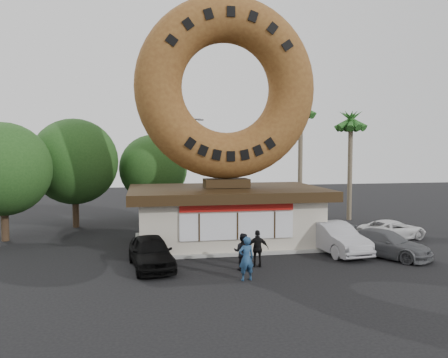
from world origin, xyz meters
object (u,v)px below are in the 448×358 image
Objects in this scene: street_lamp at (180,162)px; giant_donut at (226,88)px; person_center at (242,252)px; person_right at (258,249)px; car_white at (392,230)px; car_grey at (385,243)px; car_black at (151,252)px; donut_shop at (226,213)px; car_silver at (334,238)px; person_left at (246,258)px.

giant_donut is at bearing -79.49° from street_lamp.
person_center is 0.98× the size of person_right.
street_lamp is 16.67m from car_white.
car_grey is (6.97, 0.75, -0.20)m from person_right.
car_black is at bearing -0.08° from person_right.
street_lamp is 15.36m from car_black.
car_grey is (7.45, -4.63, -1.09)m from donut_shop.
donut_shop is 2.30× the size of car_silver.
car_grey is (9.30, -14.65, -3.81)m from street_lamp.
donut_shop is 6.42× the size of person_right.
giant_donut is 2.15× the size of car_silver.
giant_donut is at bearing 90.00° from donut_shop.
giant_donut is 6.15× the size of person_center.
car_white is at bearing -4.80° from giant_donut.
person_left is (-0.54, -7.32, -0.83)m from donut_shop.
car_grey is at bearing -171.26° from person_left.
person_center is 0.90m from person_right.
street_lamp reaches higher than person_left.
giant_donut is at bearing 38.24° from car_black.
donut_shop reaches higher than car_white.
person_center is 11.62m from car_white.
street_lamp reaches higher than car_white.
person_left is 1.08× the size of person_right.
donut_shop is at bearing -79.50° from street_lamp.
car_silver is (4.76, 2.03, -0.07)m from person_right.
person_right is 0.38× the size of car_grey.
street_lamp reaches higher than car_grey.
donut_shop is at bearing 139.68° from car_silver.
donut_shop reaches higher than car_black.
car_grey is (7.79, 1.13, -0.18)m from person_center.
car_white is at bearing 6.48° from car_black.
street_lamp is 4.27× the size of person_left.
person_right is at bearing -16.58° from car_black.
giant_donut is 12.13m from car_grey.
car_black is at bearing -100.04° from street_lamp.
giant_donut is 10.50m from car_black.
person_left reaches higher than car_white.
car_black is 0.95× the size of car_grey.
donut_shop is 2.41× the size of car_grey.
person_right is 0.40× the size of car_black.
giant_donut is 6.01× the size of person_right.
car_silver reaches higher than car_white.
person_center is at bearing -164.38° from car_silver.
person_center is 0.35× the size of car_silver.
street_lamp reaches higher than donut_shop.
donut_shop is 7.39m from person_left.
giant_donut is 5.58× the size of person_left.
person_left is 0.43× the size of car_black.
car_silver is 2.55m from car_grey.
car_grey is at bearing -37.70° from car_silver.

